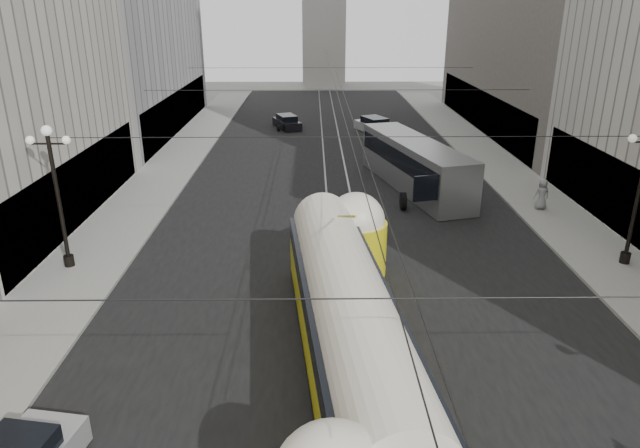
{
  "coord_description": "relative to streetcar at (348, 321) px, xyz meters",
  "views": [
    {
      "loc": [
        -1.59,
        -5.46,
        11.15
      ],
      "look_at": [
        -1.35,
        13.63,
        3.79
      ],
      "focal_mm": 32.0,
      "sensor_mm": 36.0,
      "label": 1
    }
  ],
  "objects": [
    {
      "name": "streetcar",
      "position": [
        0.0,
        0.0,
        0.0
      ],
      "size": [
        4.2,
        17.13,
        3.78
      ],
      "color": "#CEC611",
      "rests_on": "ground"
    },
    {
      "name": "pedestrian_sidewalk_right",
      "position": [
        12.0,
        15.18,
        -0.8
      ],
      "size": [
        0.93,
        0.64,
        1.78
      ],
      "primitive_type": "imported",
      "rotation": [
        0.0,
        0.0,
        3.26
      ],
      "color": "gray",
      "rests_on": "sidewalk_right"
    },
    {
      "name": "city_bus",
      "position": [
        5.41,
        19.7,
        -0.13
      ],
      "size": [
        5.6,
        12.7,
        3.12
      ],
      "color": "gray",
      "rests_on": "ground"
    },
    {
      "name": "sidewalk_left",
      "position": [
        -11.5,
        25.81,
        -1.77
      ],
      "size": [
        4.0,
        72.0,
        0.15
      ],
      "primitive_type": "cube",
      "color": "gray",
      "rests_on": "ground"
    },
    {
      "name": "rail_left",
      "position": [
        -0.25,
        22.31,
        -1.84
      ],
      "size": [
        0.12,
        85.0,
        0.04
      ],
      "primitive_type": "cube",
      "color": "gray",
      "rests_on": "ground"
    },
    {
      "name": "sidewalk_right",
      "position": [
        12.5,
        25.81,
        -1.77
      ],
      "size": [
        4.0,
        72.0,
        0.15
      ],
      "primitive_type": "cube",
      "color": "gray",
      "rests_on": "ground"
    },
    {
      "name": "road",
      "position": [
        0.5,
        22.31,
        -1.84
      ],
      "size": [
        20.0,
        85.0,
        0.02
      ],
      "primitive_type": "cube",
      "color": "black",
      "rests_on": "ground"
    },
    {
      "name": "rail_right",
      "position": [
        1.25,
        22.31,
        -1.84
      ],
      "size": [
        0.12,
        85.0,
        0.04
      ],
      "primitive_type": "cube",
      "color": "gray",
      "rests_on": "ground"
    },
    {
      "name": "catenary",
      "position": [
        0.62,
        21.3,
        4.04
      ],
      "size": [
        25.0,
        72.0,
        0.23
      ],
      "color": "black",
      "rests_on": "ground"
    },
    {
      "name": "lamppost_left_mid",
      "position": [
        -12.1,
        7.81,
        1.9
      ],
      "size": [
        1.86,
        0.44,
        6.37
      ],
      "color": "black",
      "rests_on": "sidewalk_left"
    },
    {
      "name": "sedan_dark_far",
      "position": [
        -3.59,
        39.07,
        -1.26
      ],
      "size": [
        3.03,
        4.45,
        1.3
      ],
      "color": "black",
      "rests_on": "ground"
    },
    {
      "name": "sedan_white_far",
      "position": [
        4.63,
        36.97,
        -1.19
      ],
      "size": [
        3.62,
        4.94,
        1.44
      ],
      "color": "#BBBBBB",
      "rests_on": "ground"
    },
    {
      "name": "lamppost_right_mid",
      "position": [
        13.1,
        7.81,
        1.9
      ],
      "size": [
        1.86,
        0.44,
        6.37
      ],
      "color": "black",
      "rests_on": "sidewalk_right"
    }
  ]
}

